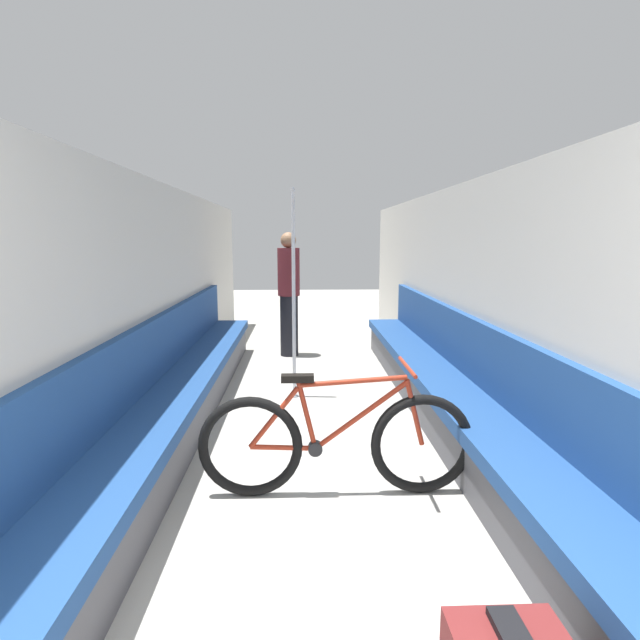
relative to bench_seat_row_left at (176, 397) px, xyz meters
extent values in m
cube|color=beige|center=(-0.26, 0.13, 0.76)|extent=(0.10, 10.38, 2.11)
cube|color=beige|center=(2.58, 0.13, 0.76)|extent=(0.10, 10.38, 2.11)
cube|color=#4C4C51|center=(0.03, 0.00, -0.13)|extent=(0.42, 6.16, 0.34)
cube|color=navy|center=(0.03, 0.00, 0.09)|extent=(0.49, 6.16, 0.10)
cube|color=navy|center=(-0.18, 0.00, 0.39)|extent=(0.07, 6.16, 0.51)
cube|color=#4C4C51|center=(2.29, 0.00, -0.13)|extent=(0.42, 6.16, 0.34)
cube|color=navy|center=(2.29, 0.00, 0.09)|extent=(0.49, 6.16, 0.10)
cube|color=navy|center=(2.50, 0.00, 0.39)|extent=(0.07, 6.16, 0.51)
torus|color=black|center=(0.73, -1.10, 0.03)|extent=(0.65, 0.06, 0.65)
torus|color=black|center=(1.81, -1.10, 0.03)|extent=(0.65, 0.06, 0.65)
cylinder|color=#9E2D19|center=(0.93, -1.10, 0.02)|extent=(0.41, 0.03, 0.05)
cylinder|color=#9E2D19|center=(0.88, -1.10, 0.22)|extent=(0.32, 0.03, 0.40)
cylinder|color=#9E2D19|center=(1.08, -1.10, 0.24)|extent=(0.14, 0.03, 0.46)
cylinder|color=#9E2D19|center=(1.42, -1.10, 0.22)|extent=(0.59, 0.03, 0.45)
cylinder|color=#9E2D19|center=(1.37, -1.10, 0.44)|extent=(0.68, 0.03, 0.08)
cylinder|color=#9E2D19|center=(1.76, -1.10, 0.24)|extent=(0.14, 0.03, 0.43)
cylinder|color=black|center=(1.14, -1.10, 0.01)|extent=(0.09, 0.06, 0.09)
cube|color=black|center=(1.03, -1.10, 0.47)|extent=(0.20, 0.07, 0.04)
cylinder|color=#9E2D19|center=(1.70, -1.10, 0.53)|extent=(0.02, 0.46, 0.02)
cylinder|color=gray|center=(0.98, 0.89, -0.29)|extent=(0.08, 0.08, 0.01)
cylinder|color=silver|center=(0.98, 0.89, 0.75)|extent=(0.04, 0.04, 2.09)
cylinder|color=black|center=(0.89, 2.72, 0.12)|extent=(0.25, 0.25, 0.84)
cylinder|color=#5B1E23|center=(0.89, 2.72, 0.86)|extent=(0.30, 0.30, 0.64)
sphere|color=#936B4C|center=(0.89, 2.72, 1.28)|extent=(0.21, 0.21, 0.21)
camera|label=1|loc=(1.05, -4.05, 1.31)|focal=28.00mm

